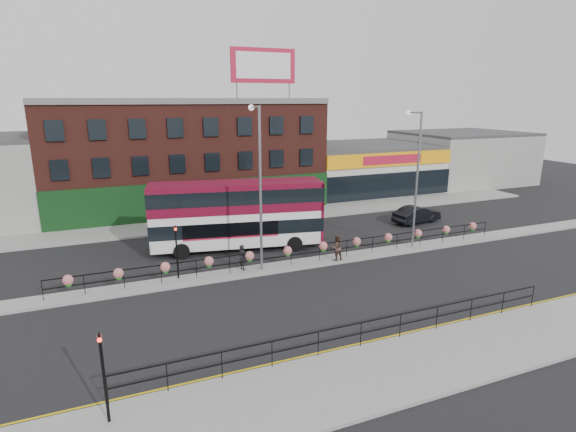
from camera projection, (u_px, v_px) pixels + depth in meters
name	position (u px, v px, depth m)	size (l,w,h in m)	color
ground	(306.00, 264.00, 28.92)	(120.00, 120.00, 0.00)	black
south_pavement	(427.00, 361.00, 18.15)	(60.00, 4.00, 0.15)	gray
north_pavement	(250.00, 219.00, 39.65)	(60.00, 4.00, 0.15)	gray
median	(306.00, 263.00, 28.90)	(60.00, 1.60, 0.15)	gray
yellow_line_inner	(394.00, 336.00, 20.22)	(60.00, 0.10, 0.01)	gold
yellow_line_outer	(396.00, 337.00, 20.06)	(60.00, 0.10, 0.01)	gold
brick_building	(185.00, 154.00, 44.04)	(25.00, 12.21, 10.30)	maroon
supermarket	(361.00, 167.00, 51.91)	(15.00, 12.25, 5.30)	silver
warehouse_east	(461.00, 157.00, 57.24)	(14.50, 12.00, 6.30)	gray
billboard	(263.00, 66.00, 39.92)	(6.00, 0.29, 4.40)	#B71534
median_railing	(306.00, 249.00, 28.65)	(30.04, 0.56, 1.23)	black
south_railing	(361.00, 329.00, 18.90)	(20.04, 0.05, 1.12)	black
double_decker_bus	(237.00, 208.00, 31.20)	(12.17, 4.85, 4.80)	white
car	(417.00, 214.00, 38.42)	(4.66, 2.28, 1.47)	black
pedestrian_a	(242.00, 257.00, 27.43)	(0.55, 0.68, 1.61)	black
pedestrian_b	(336.00, 247.00, 29.07)	(0.89, 0.72, 1.73)	#4B332A
lamp_column_west	(259.00, 175.00, 26.39)	(0.35, 1.73, 9.87)	gray
lamp_column_east	(415.00, 168.00, 30.68)	(0.34, 1.65, 9.42)	gray
traffic_light_south	(102.00, 358.00, 14.06)	(0.15, 0.28, 3.65)	black
traffic_light_median	(176.00, 240.00, 25.73)	(0.15, 0.28, 3.65)	black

